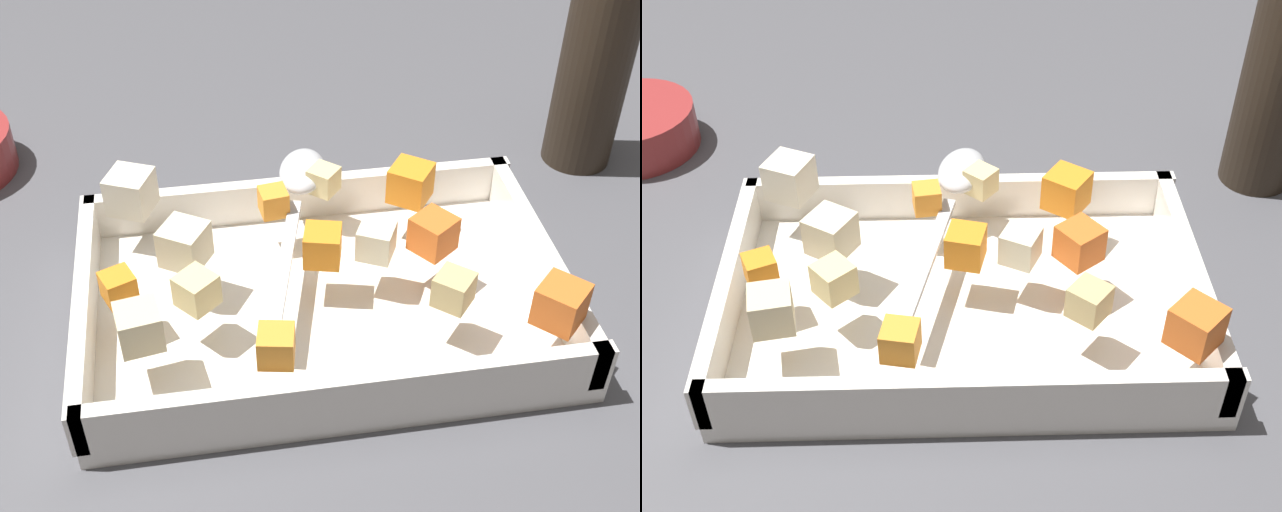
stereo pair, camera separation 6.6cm
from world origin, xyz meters
TOP-DOWN VIEW (x-y plane):
  - ground_plane at (0.00, 0.00)m, footprint 4.00×4.00m
  - baking_dish at (-0.00, -0.01)m, footprint 0.37×0.24m
  - carrot_chunk_front_center at (-0.03, 0.07)m, footprint 0.02×0.02m
  - carrot_chunk_corner_nw at (0.09, 0.07)m, footprint 0.04×0.04m
  - carrot_chunk_heap_side at (-0.00, -0.00)m, footprint 0.03×0.03m
  - carrot_chunk_back_center at (0.09, -0.00)m, footprint 0.04×0.04m
  - carrot_chunk_corner_ne at (-0.15, -0.02)m, footprint 0.03×0.03m
  - carrot_chunk_near_right at (0.16, -0.09)m, footprint 0.04×0.04m
  - carrot_chunk_rim_edge at (-0.05, -0.10)m, footprint 0.03×0.03m
  - potato_chunk_near_spoon at (-0.10, 0.02)m, footprint 0.04×0.04m
  - potato_chunk_mid_left at (0.04, 0.00)m, footprint 0.04×0.04m
  - potato_chunk_center at (-0.14, -0.07)m, footprint 0.03×0.03m
  - potato_chunk_corner_sw at (0.02, 0.09)m, footprint 0.03×0.03m
  - potato_chunk_far_left at (-0.10, -0.03)m, footprint 0.04×0.04m
  - potato_chunk_far_right at (0.09, -0.06)m, footprint 0.04×0.04m
  - parsnip_chunk_near_left at (-0.14, 0.09)m, footprint 0.04×0.04m
  - serving_spoon at (-0.01, 0.09)m, footprint 0.08×0.21m
  - pepper_mill at (0.29, 0.18)m, footprint 0.07×0.07m

SIDE VIEW (x-z plane):
  - ground_plane at x=0.00m, z-range 0.00..0.00m
  - baking_dish at x=0.00m, z-range -0.01..0.04m
  - serving_spoon at x=-0.01m, z-range 0.05..0.07m
  - carrot_chunk_front_center at x=-0.03m, z-range 0.05..0.08m
  - potato_chunk_corner_sw at x=0.02m, z-range 0.05..0.08m
  - carrot_chunk_corner_ne at x=-0.15m, z-range 0.05..0.08m
  - carrot_chunk_rim_edge at x=-0.05m, z-range 0.05..0.08m
  - potato_chunk_far_right at x=0.09m, z-range 0.05..0.08m
  - potato_chunk_far_left at x=-0.10m, z-range 0.05..0.08m
  - potato_chunk_mid_left at x=0.04m, z-range 0.05..0.08m
  - carrot_chunk_heap_side at x=0.00m, z-range 0.05..0.08m
  - carrot_chunk_back_center at x=0.09m, z-range 0.05..0.08m
  - potato_chunk_center at x=-0.14m, z-range 0.05..0.08m
  - carrot_chunk_near_right at x=0.16m, z-range 0.05..0.08m
  - carrot_chunk_corner_nw at x=0.09m, z-range 0.05..0.08m
  - potato_chunk_near_spoon at x=-0.10m, z-range 0.05..0.09m
  - parsnip_chunk_near_left at x=-0.14m, z-range 0.05..0.09m
  - pepper_mill at x=0.29m, z-range -0.01..0.21m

